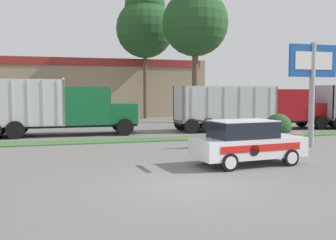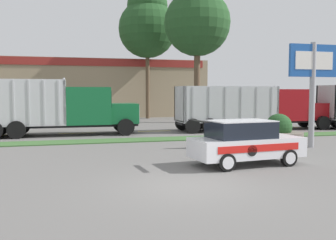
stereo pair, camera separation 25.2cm
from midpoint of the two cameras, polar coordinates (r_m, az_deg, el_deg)
ground_plane at (r=11.19m, az=3.44°, el=-10.01°), size 600.00×600.00×0.00m
grass_verge at (r=21.52m, az=-5.58°, el=-3.08°), size 120.00×1.77×0.06m
centre_line_4 at (r=26.11m, az=-13.45°, el=-1.95°), size 2.40×0.14×0.01m
centre_line_5 at (r=26.78m, az=-1.81°, el=-1.69°), size 2.40×0.14×0.01m
centre_line_6 at (r=28.48m, az=8.84°, el=-1.39°), size 2.40×0.14×0.01m
centre_line_7 at (r=31.03m, az=18.01°, el=-1.09°), size 2.40×0.14×0.01m
dump_truck_mid at (r=24.94m, az=-14.60°, el=1.51°), size 10.63×2.82×3.66m
dump_truck_far_right at (r=28.83m, az=15.48°, el=1.66°), size 11.91×2.69×3.25m
rally_car at (r=14.52m, az=12.11°, el=-3.32°), size 4.40×2.19×1.74m
store_sign_post at (r=20.10m, az=21.55°, el=6.63°), size 2.64×0.28×5.23m
stone_planter at (r=21.53m, az=16.83°, el=-1.87°), size 2.63×2.63×1.60m
store_building_backdrop at (r=46.59m, az=-11.57°, el=4.68°), size 25.76×12.10×6.43m
tree_behind_centre at (r=35.28m, az=4.71°, el=15.44°), size 6.01×6.01×13.58m
tree_behind_right at (r=40.60m, az=-2.98°, el=14.52°), size 6.08×6.08×14.00m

